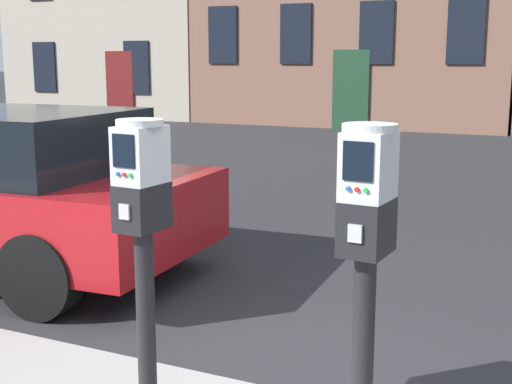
% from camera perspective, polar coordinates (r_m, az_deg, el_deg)
% --- Properties ---
extents(parking_meter_near_kerb, '(0.23, 0.26, 1.44)m').
position_cam_1_polar(parking_meter_near_kerb, '(3.24, -9.31, -2.00)').
color(parking_meter_near_kerb, black).
rests_on(parking_meter_near_kerb, sidewalk_slab).
extents(parking_meter_twin_adjacent, '(0.23, 0.26, 1.47)m').
position_cam_1_polar(parking_meter_twin_adjacent, '(2.79, 9.06, -3.78)').
color(parking_meter_twin_adjacent, black).
rests_on(parking_meter_twin_adjacent, sidewalk_slab).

